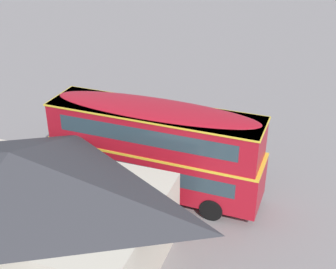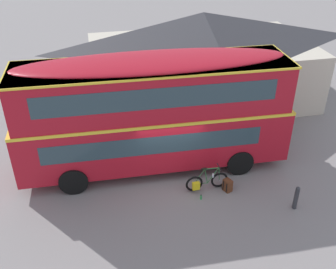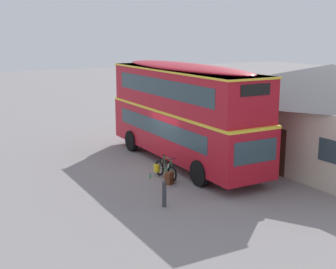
# 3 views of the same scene
# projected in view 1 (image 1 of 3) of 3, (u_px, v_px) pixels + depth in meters

# --- Properties ---
(ground_plane) EXTENTS (120.00, 120.00, 0.00)m
(ground_plane) POSITION_uv_depth(u_px,v_px,m) (156.00, 177.00, 24.07)
(ground_plane) COLOR gray
(double_decker_bus) EXTENTS (10.66, 2.69, 4.79)m
(double_decker_bus) POSITION_uv_depth(u_px,v_px,m) (154.00, 146.00, 21.75)
(double_decker_bus) COLOR black
(double_decker_bus) RESTS_ON ground
(touring_bicycle) EXTENTS (1.70, 0.52, 1.03)m
(touring_bicycle) POSITION_uv_depth(u_px,v_px,m) (140.00, 160.00, 24.93)
(touring_bicycle) COLOR black
(touring_bicycle) RESTS_ON ground
(backpack_on_ground) EXTENTS (0.38, 0.41, 0.55)m
(backpack_on_ground) POSITION_uv_depth(u_px,v_px,m) (129.00, 157.00, 25.41)
(backpack_on_ground) COLOR #592D19
(backpack_on_ground) RESTS_ON ground
(water_bottle_green_metal) EXTENTS (0.07, 0.07, 0.21)m
(water_bottle_green_metal) POSITION_uv_depth(u_px,v_px,m) (149.00, 161.00, 25.40)
(water_bottle_green_metal) COLOR green
(water_bottle_green_metal) RESTS_ON ground
(pub_building) EXTENTS (12.14, 7.18, 4.76)m
(pub_building) POSITION_uv_depth(u_px,v_px,m) (18.00, 202.00, 18.06)
(pub_building) COLOR beige
(pub_building) RESTS_ON ground
(kerb_bollard) EXTENTS (0.16, 0.16, 0.97)m
(kerb_bollard) POSITION_uv_depth(u_px,v_px,m) (107.00, 136.00, 27.13)
(kerb_bollard) COLOR #333338
(kerb_bollard) RESTS_ON ground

